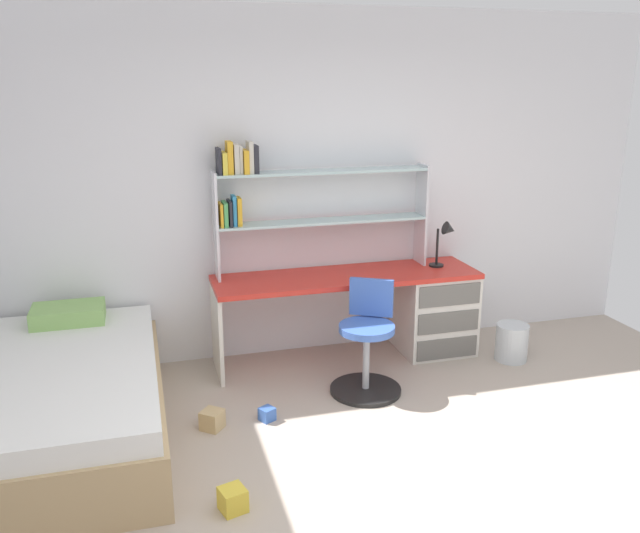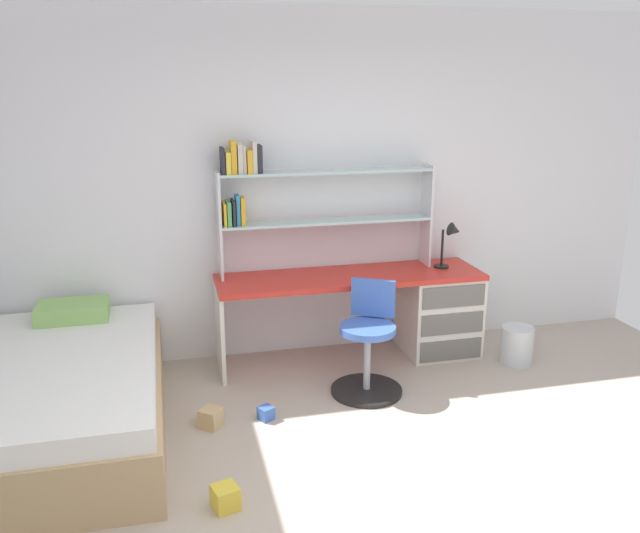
{
  "view_description": "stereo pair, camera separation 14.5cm",
  "coord_description": "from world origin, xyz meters",
  "px_view_note": "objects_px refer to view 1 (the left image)",
  "views": [
    {
      "loc": [
        -1.31,
        -2.51,
        2.2
      ],
      "look_at": [
        -0.18,
        1.51,
        1.01
      ],
      "focal_mm": 36.83,
      "sensor_mm": 36.0,
      "label": 1
    },
    {
      "loc": [
        -1.17,
        -2.55,
        2.2
      ],
      "look_at": [
        -0.18,
        1.51,
        1.01
      ],
      "focal_mm": 36.83,
      "sensor_mm": 36.0,
      "label": 2
    }
  ],
  "objects_px": {
    "bookshelf_hutch": "(292,195)",
    "toy_block_natural_1": "(212,420)",
    "waste_bin": "(512,342)",
    "bed_platform": "(63,402)",
    "toy_block_blue_2": "(267,414)",
    "desk": "(411,306)",
    "swivel_chair": "(367,349)",
    "desk_lamp": "(447,237)",
    "toy_block_yellow_0": "(233,499)"
  },
  "relations": [
    {
      "from": "bookshelf_hutch",
      "to": "toy_block_natural_1",
      "type": "xyz_separation_m",
      "value": [
        -0.79,
        -1.0,
        -1.28
      ]
    },
    {
      "from": "waste_bin",
      "to": "bed_platform",
      "type": "bearing_deg",
      "value": -174.45
    },
    {
      "from": "waste_bin",
      "to": "toy_block_natural_1",
      "type": "relative_size",
      "value": 2.36
    },
    {
      "from": "toy_block_natural_1",
      "to": "toy_block_blue_2",
      "type": "bearing_deg",
      "value": 1.74
    },
    {
      "from": "desk",
      "to": "swivel_chair",
      "type": "distance_m",
      "value": 0.83
    },
    {
      "from": "desk",
      "to": "bed_platform",
      "type": "distance_m",
      "value": 2.75
    },
    {
      "from": "desk_lamp",
      "to": "desk",
      "type": "bearing_deg",
      "value": 178.58
    },
    {
      "from": "bookshelf_hutch",
      "to": "bed_platform",
      "type": "relative_size",
      "value": 0.84
    },
    {
      "from": "swivel_chair",
      "to": "toy_block_yellow_0",
      "type": "distance_m",
      "value": 1.64
    },
    {
      "from": "bed_platform",
      "to": "toy_block_blue_2",
      "type": "xyz_separation_m",
      "value": [
        1.27,
        -0.11,
        -0.22
      ]
    },
    {
      "from": "desk",
      "to": "bookshelf_hutch",
      "type": "xyz_separation_m",
      "value": [
        -0.96,
        0.17,
        0.94
      ]
    },
    {
      "from": "desk",
      "to": "bed_platform",
      "type": "height_order",
      "value": "desk"
    },
    {
      "from": "toy_block_yellow_0",
      "to": "bed_platform",
      "type": "bearing_deg",
      "value": 132.32
    },
    {
      "from": "desk",
      "to": "toy_block_blue_2",
      "type": "bearing_deg",
      "value": -149.35
    },
    {
      "from": "waste_bin",
      "to": "toy_block_yellow_0",
      "type": "height_order",
      "value": "waste_bin"
    },
    {
      "from": "desk",
      "to": "desk_lamp",
      "type": "xyz_separation_m",
      "value": [
        0.28,
        -0.01,
        0.57
      ]
    },
    {
      "from": "desk",
      "to": "bed_platform",
      "type": "xyz_separation_m",
      "value": [
        -2.65,
        -0.71,
        -0.14
      ]
    },
    {
      "from": "bookshelf_hutch",
      "to": "waste_bin",
      "type": "relative_size",
      "value": 5.68
    },
    {
      "from": "bed_platform",
      "to": "toy_block_blue_2",
      "type": "distance_m",
      "value": 1.29
    },
    {
      "from": "bookshelf_hutch",
      "to": "bed_platform",
      "type": "bearing_deg",
      "value": -152.39
    },
    {
      "from": "bed_platform",
      "to": "toy_block_blue_2",
      "type": "bearing_deg",
      "value": -4.83
    },
    {
      "from": "toy_block_natural_1",
      "to": "bed_platform",
      "type": "bearing_deg",
      "value": 172.53
    },
    {
      "from": "desk_lamp",
      "to": "waste_bin",
      "type": "xyz_separation_m",
      "value": [
        0.44,
        -0.38,
        -0.82
      ]
    },
    {
      "from": "swivel_chair",
      "to": "bed_platform",
      "type": "xyz_separation_m",
      "value": [
        -2.06,
        -0.14,
        -0.06
      ]
    },
    {
      "from": "bed_platform",
      "to": "toy_block_natural_1",
      "type": "height_order",
      "value": "bed_platform"
    },
    {
      "from": "waste_bin",
      "to": "swivel_chair",
      "type": "bearing_deg",
      "value": -171.76
    },
    {
      "from": "desk",
      "to": "swivel_chair",
      "type": "height_order",
      "value": "swivel_chair"
    },
    {
      "from": "desk_lamp",
      "to": "toy_block_blue_2",
      "type": "xyz_separation_m",
      "value": [
        -1.66,
        -0.81,
        -0.93
      ]
    },
    {
      "from": "waste_bin",
      "to": "toy_block_blue_2",
      "type": "relative_size",
      "value": 3.35
    },
    {
      "from": "desk",
      "to": "waste_bin",
      "type": "relative_size",
      "value": 7.01
    },
    {
      "from": "desk_lamp",
      "to": "swivel_chair",
      "type": "xyz_separation_m",
      "value": [
        -0.87,
        -0.57,
        -0.65
      ]
    },
    {
      "from": "desk",
      "to": "toy_block_yellow_0",
      "type": "bearing_deg",
      "value": -135.58
    },
    {
      "from": "bed_platform",
      "to": "waste_bin",
      "type": "relative_size",
      "value": 6.74
    },
    {
      "from": "toy_block_yellow_0",
      "to": "toy_block_blue_2",
      "type": "height_order",
      "value": "toy_block_yellow_0"
    },
    {
      "from": "toy_block_natural_1",
      "to": "toy_block_blue_2",
      "type": "xyz_separation_m",
      "value": [
        0.37,
        0.01,
        -0.02
      ]
    },
    {
      "from": "swivel_chair",
      "to": "toy_block_blue_2",
      "type": "relative_size",
      "value": 9.02
    },
    {
      "from": "desk_lamp",
      "to": "bed_platform",
      "type": "height_order",
      "value": "desk_lamp"
    },
    {
      "from": "desk",
      "to": "waste_bin",
      "type": "xyz_separation_m",
      "value": [
        0.72,
        -0.38,
        -0.25
      ]
    },
    {
      "from": "swivel_chair",
      "to": "waste_bin",
      "type": "xyz_separation_m",
      "value": [
        1.31,
        0.19,
        -0.17
      ]
    },
    {
      "from": "toy_block_yellow_0",
      "to": "toy_block_blue_2",
      "type": "relative_size",
      "value": 1.44
    },
    {
      "from": "swivel_chair",
      "to": "toy_block_yellow_0",
      "type": "relative_size",
      "value": 6.26
    },
    {
      "from": "desk",
      "to": "waste_bin",
      "type": "distance_m",
      "value": 0.86
    },
    {
      "from": "bookshelf_hutch",
      "to": "bed_platform",
      "type": "distance_m",
      "value": 2.19
    },
    {
      "from": "desk_lamp",
      "to": "bed_platform",
      "type": "relative_size",
      "value": 0.19
    },
    {
      "from": "bookshelf_hutch",
      "to": "swivel_chair",
      "type": "bearing_deg",
      "value": -63.53
    },
    {
      "from": "desk_lamp",
      "to": "toy_block_blue_2",
      "type": "height_order",
      "value": "desk_lamp"
    },
    {
      "from": "desk",
      "to": "swivel_chair",
      "type": "xyz_separation_m",
      "value": [
        -0.59,
        -0.57,
        -0.08
      ]
    },
    {
      "from": "bookshelf_hutch",
      "to": "toy_block_blue_2",
      "type": "bearing_deg",
      "value": -112.95
    },
    {
      "from": "waste_bin",
      "to": "toy_block_blue_2",
      "type": "bearing_deg",
      "value": -168.32
    },
    {
      "from": "desk",
      "to": "toy_block_yellow_0",
      "type": "relative_size",
      "value": 16.31
    }
  ]
}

